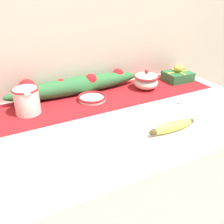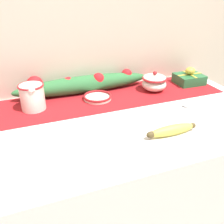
# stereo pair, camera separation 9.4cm
# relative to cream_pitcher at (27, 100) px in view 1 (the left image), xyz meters

# --- Properties ---
(countertop) EXTENTS (1.40, 0.69, 0.88)m
(countertop) POSITION_rel_cream_pitcher_xyz_m (0.25, -0.20, -0.50)
(countertop) COLOR silver
(countertop) RESTS_ON ground_plane
(back_wall) EXTENTS (2.20, 0.04, 2.40)m
(back_wall) POSITION_rel_cream_pitcher_xyz_m (0.25, 0.17, 0.26)
(back_wall) COLOR beige
(back_wall) RESTS_ON ground_plane
(table_runner) EXTENTS (1.29, 0.28, 0.00)m
(table_runner) POSITION_rel_cream_pitcher_xyz_m (0.25, -0.00, -0.06)
(table_runner) COLOR #A8191E
(table_runner) RESTS_ON countertop
(cream_pitcher) EXTENTS (0.11, 0.13, 0.11)m
(cream_pitcher) POSITION_rel_cream_pitcher_xyz_m (0.00, 0.00, 0.00)
(cream_pitcher) COLOR white
(cream_pitcher) RESTS_ON countertop
(sugar_bowl) EXTENTS (0.12, 0.12, 0.10)m
(sugar_bowl) POSITION_rel_cream_pitcher_xyz_m (0.58, -0.00, -0.02)
(sugar_bowl) COLOR white
(sugar_bowl) RESTS_ON countertop
(small_dish) EXTENTS (0.13, 0.13, 0.02)m
(small_dish) POSITION_rel_cream_pitcher_xyz_m (0.28, -0.00, -0.05)
(small_dish) COLOR white
(small_dish) RESTS_ON countertop
(banana) EXTENTS (0.20, 0.04, 0.04)m
(banana) POSITION_rel_cream_pitcher_xyz_m (0.44, -0.38, -0.04)
(banana) COLOR #DBCC4C
(banana) RESTS_ON countertop
(spoon) EXTENTS (0.16, 0.06, 0.01)m
(spoon) POSITION_rel_cream_pitcher_xyz_m (0.61, -0.21, -0.06)
(spoon) COLOR #B7B7BC
(spoon) RESTS_ON countertop
(gift_box) EXTENTS (0.14, 0.12, 0.09)m
(gift_box) POSITION_rel_cream_pitcher_xyz_m (0.80, 0.02, -0.03)
(gift_box) COLOR #236638
(gift_box) RESTS_ON countertop
(poinsettia_garland) EXTENTS (0.67, 0.09, 0.11)m
(poinsettia_garland) POSITION_rel_cream_pitcher_xyz_m (0.24, 0.10, -0.01)
(poinsettia_garland) COLOR #2D6B38
(poinsettia_garland) RESTS_ON countertop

